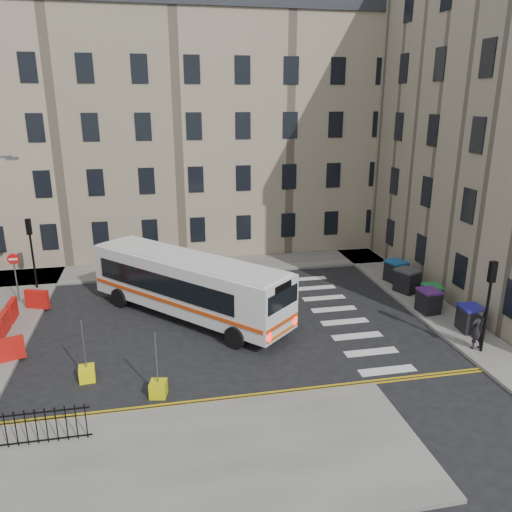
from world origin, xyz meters
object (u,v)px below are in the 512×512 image
object	(u,v)px
bus	(188,283)
wheelie_bin_d	(407,280)
pedestrian	(478,329)
bollard_chevron	(158,389)
wheelie_bin_b	(429,301)
wheelie_bin_c	(432,295)
bollard_yellow	(87,374)
wheelie_bin_e	(396,271)
wheelie_bin_a	(470,318)

from	to	relation	value
bus	wheelie_bin_d	xyz separation A→B (m)	(12.38, 0.64, -0.98)
pedestrian	bollard_chevron	bearing A→B (deg)	-0.63
wheelie_bin_b	wheelie_bin_d	world-z (taller)	wheelie_bin_d
wheelie_bin_c	wheelie_bin_d	size ratio (longest dim) A/B	0.75
bollard_yellow	wheelie_bin_d	bearing A→B (deg)	19.73
bollard_chevron	wheelie_bin_e	bearing A→B (deg)	33.39
wheelie_bin_b	bollard_chevron	bearing A→B (deg)	-165.30
bus	bollard_yellow	world-z (taller)	bus
bollard_chevron	wheelie_bin_d	bearing A→B (deg)	28.68
wheelie_bin_b	wheelie_bin_e	world-z (taller)	wheelie_bin_e
wheelie_bin_b	wheelie_bin_c	xyz separation A→B (m)	(0.65, 0.79, -0.05)
bollard_chevron	wheelie_bin_c	bearing A→B (deg)	21.27
wheelie_bin_b	bollard_chevron	xyz separation A→B (m)	(-13.72, -4.80, -0.46)
wheelie_bin_a	bollard_chevron	world-z (taller)	wheelie_bin_a
wheelie_bin_c	wheelie_bin_e	world-z (taller)	wheelie_bin_e
bus	bollard_chevron	bearing A→B (deg)	-145.41
wheelie_bin_d	pedestrian	bearing A→B (deg)	-116.01
pedestrian	bollard_yellow	distance (m)	16.50
wheelie_bin_b	bollard_yellow	xyz separation A→B (m)	(-16.46, -3.15, -0.46)
wheelie_bin_c	wheelie_bin_e	distance (m)	3.75
wheelie_bin_d	bus	bearing A→B (deg)	159.37
bus	wheelie_bin_a	world-z (taller)	bus
wheelie_bin_c	bollard_chevron	xyz separation A→B (m)	(-14.37, -5.59, -0.41)
bollard_chevron	wheelie_bin_a	bearing A→B (deg)	9.50
wheelie_bin_c	pedestrian	bearing A→B (deg)	-89.01
wheelie_bin_a	wheelie_bin_b	bearing A→B (deg)	113.92
bus	wheelie_bin_d	distance (m)	12.43
wheelie_bin_c	bus	bearing A→B (deg)	-177.77
wheelie_bin_a	wheelie_bin_d	distance (m)	5.26
wheelie_bin_d	bollard_yellow	distance (m)	17.80
wheelie_bin_a	wheelie_bin_d	world-z (taller)	wheelie_bin_d
bus	wheelie_bin_b	bearing A→B (deg)	-52.72
wheelie_bin_a	wheelie_bin_c	distance (m)	3.17
pedestrian	bollard_yellow	bearing A→B (deg)	-6.92
pedestrian	wheelie_bin_c	bearing A→B (deg)	-101.42
bus	bollard_yellow	distance (m)	7.08
bus	pedestrian	size ratio (longest dim) A/B	5.58
wheelie_bin_b	wheelie_bin_e	bearing A→B (deg)	79.82
wheelie_bin_d	pedestrian	xyz separation A→B (m)	(-0.29, -6.91, 0.24)
wheelie_bin_c	pedestrian	size ratio (longest dim) A/B	0.62
wheelie_bin_b	bollard_yellow	world-z (taller)	wheelie_bin_b
wheelie_bin_b	wheelie_bin_a	bearing A→B (deg)	-76.21
bus	wheelie_bin_a	xyz separation A→B (m)	(12.88, -4.59, -1.03)
wheelie_bin_e	wheelie_bin_a	bearing A→B (deg)	-104.33
bus	wheelie_bin_a	bearing A→B (deg)	-61.95
wheelie_bin_d	wheelie_bin_e	distance (m)	1.68
bus	wheelie_bin_d	size ratio (longest dim) A/B	6.69
wheelie_bin_d	bollard_yellow	bearing A→B (deg)	176.12
wheelie_bin_b	wheelie_bin_c	size ratio (longest dim) A/B	1.07
wheelie_bin_e	pedestrian	size ratio (longest dim) A/B	0.77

